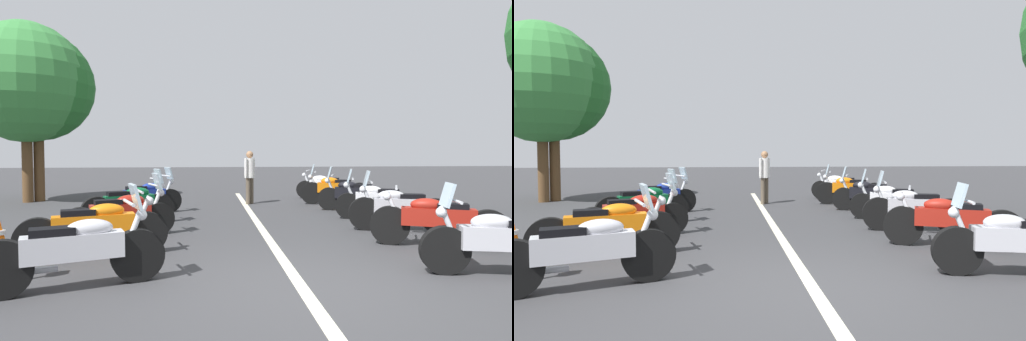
# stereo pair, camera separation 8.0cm
# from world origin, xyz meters

# --- Properties ---
(ground_plane) EXTENTS (80.00, 80.00, 0.00)m
(ground_plane) POSITION_xyz_m (0.00, 0.00, 0.00)
(ground_plane) COLOR #38383A
(lane_centre_stripe) EXTENTS (15.03, 0.16, 0.01)m
(lane_centre_stripe) POSITION_xyz_m (4.07, 0.00, 0.00)
(lane_centre_stripe) COLOR beige
(lane_centre_stripe) RESTS_ON ground_plane
(motorcycle_left_row_0) EXTENTS (0.95, 2.03, 1.22)m
(motorcycle_left_row_0) POSITION_xyz_m (0.31, 2.63, 0.47)
(motorcycle_left_row_0) COLOR black
(motorcycle_left_row_0) RESTS_ON ground_plane
(motorcycle_left_row_1) EXTENTS (0.91, 2.14, 1.01)m
(motorcycle_left_row_1) POSITION_xyz_m (1.82, 2.80, 0.47)
(motorcycle_left_row_1) COLOR black
(motorcycle_left_row_1) RESTS_ON ground_plane
(motorcycle_left_row_2) EXTENTS (0.98, 1.94, 1.20)m
(motorcycle_left_row_2) POSITION_xyz_m (3.35, 2.70, 0.46)
(motorcycle_left_row_2) COLOR black
(motorcycle_left_row_2) RESTS_ON ground_plane
(motorcycle_left_row_3) EXTENTS (1.06, 1.89, 1.22)m
(motorcycle_left_row_3) POSITION_xyz_m (4.72, 2.79, 0.48)
(motorcycle_left_row_3) COLOR black
(motorcycle_left_row_3) RESTS_ON ground_plane
(motorcycle_left_row_4) EXTENTS (1.07, 1.83, 1.20)m
(motorcycle_left_row_4) POSITION_xyz_m (6.39, 2.70, 0.46)
(motorcycle_left_row_4) COLOR black
(motorcycle_left_row_4) RESTS_ON ground_plane
(motorcycle_right_row_0) EXTENTS (0.86, 2.11, 1.21)m
(motorcycle_right_row_0) POSITION_xyz_m (0.25, -2.68, 0.47)
(motorcycle_right_row_0) COLOR black
(motorcycle_right_row_0) RESTS_ON ground_plane
(motorcycle_right_row_1) EXTENTS (1.09, 2.06, 1.02)m
(motorcycle_right_row_1) POSITION_xyz_m (1.93, -2.71, 0.47)
(motorcycle_right_row_1) COLOR black
(motorcycle_right_row_1) RESTS_ON ground_plane
(motorcycle_right_row_2) EXTENTS (0.87, 2.02, 1.23)m
(motorcycle_right_row_2) POSITION_xyz_m (3.43, -2.73, 0.48)
(motorcycle_right_row_2) COLOR black
(motorcycle_right_row_2) RESTS_ON ground_plane
(motorcycle_right_row_3) EXTENTS (0.92, 1.96, 1.20)m
(motorcycle_right_row_3) POSITION_xyz_m (4.90, -2.87, 0.46)
(motorcycle_right_row_3) COLOR black
(motorcycle_right_row_3) RESTS_ON ground_plane
(motorcycle_right_row_4) EXTENTS (0.97, 1.89, 1.20)m
(motorcycle_right_row_4) POSITION_xyz_m (6.41, -2.81, 0.46)
(motorcycle_right_row_4) COLOR black
(motorcycle_right_row_4) RESTS_ON ground_plane
(motorcycle_right_row_5) EXTENTS (0.88, 2.05, 1.23)m
(motorcycle_right_row_5) POSITION_xyz_m (7.83, -2.71, 0.48)
(motorcycle_right_row_5) COLOR black
(motorcycle_right_row_5) RESTS_ON ground_plane
(motorcycle_right_row_6) EXTENTS (1.00, 1.87, 0.99)m
(motorcycle_right_row_6) POSITION_xyz_m (9.36, -2.82, 0.45)
(motorcycle_right_row_6) COLOR black
(motorcycle_right_row_6) RESTS_ON ground_plane
(bystander_0) EXTENTS (0.44, 0.36, 1.63)m
(bystander_0) POSITION_xyz_m (8.28, -0.16, 0.95)
(bystander_0) COLOR brown
(bystander_0) RESTS_ON ground_plane
(roadside_tree_0) EXTENTS (3.53, 3.53, 5.49)m
(roadside_tree_0) POSITION_xyz_m (9.74, 6.56, 3.71)
(roadside_tree_0) COLOR brown
(roadside_tree_0) RESTS_ON ground_plane
(roadside_tree_2) EXTENTS (3.78, 3.78, 5.68)m
(roadside_tree_2) POSITION_xyz_m (9.47, 6.82, 3.78)
(roadside_tree_2) COLOR brown
(roadside_tree_2) RESTS_ON ground_plane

